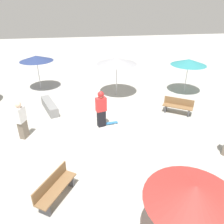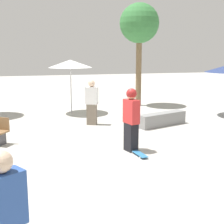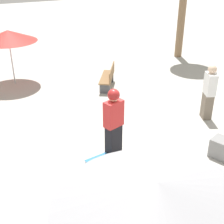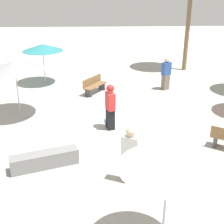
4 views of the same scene
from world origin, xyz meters
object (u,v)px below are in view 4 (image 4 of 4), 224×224
(shade_umbrella_grey, at_px, (14,66))
(concrete_ledge, at_px, (45,160))
(bystander_watching, at_px, (166,74))
(shade_umbrella_teal, at_px, (43,48))
(bench_near, at_px, (94,85))
(skater_main, at_px, (110,105))
(skateboard, at_px, (108,122))
(bystander_far, at_px, (130,156))
(shade_umbrella_white, at_px, (169,160))

(shade_umbrella_grey, bearing_deg, concrete_ledge, 22.27)
(concrete_ledge, xyz_separation_m, bystander_watching, (-7.45, 5.41, 0.63))
(shade_umbrella_teal, bearing_deg, bench_near, 57.62)
(bench_near, height_order, bystander_watching, bystander_watching)
(skater_main, bearing_deg, shade_umbrella_teal, 13.65)
(skateboard, xyz_separation_m, bench_near, (-3.89, -0.59, 0.37))
(skateboard, height_order, bench_near, bench_near)
(shade_umbrella_grey, bearing_deg, bystander_far, 40.42)
(skater_main, distance_m, shade_umbrella_grey, 4.39)
(concrete_ledge, relative_size, shade_umbrella_teal, 0.96)
(skater_main, xyz_separation_m, bench_near, (-4.34, -0.67, -0.58))
(skateboard, height_order, bystander_watching, bystander_watching)
(skater_main, distance_m, bystander_watching, 5.73)
(skateboard, distance_m, bench_near, 3.95)
(shade_umbrella_teal, bearing_deg, concrete_ledge, 8.42)
(shade_umbrella_grey, xyz_separation_m, bystander_far, (5.12, 4.36, -1.36))
(skateboard, bearing_deg, shade_umbrella_white, -179.07)
(concrete_ledge, relative_size, bystander_far, 1.22)
(concrete_ledge, xyz_separation_m, bystander_far, (0.92, 2.64, 0.64))
(shade_umbrella_grey, height_order, bystander_far, shade_umbrella_grey)
(skateboard, relative_size, shade_umbrella_white, 0.33)
(concrete_ledge, relative_size, bystander_watching, 1.23)
(shade_umbrella_teal, relative_size, bystander_watching, 1.28)
(skater_main, xyz_separation_m, concrete_ledge, (2.70, -2.21, -0.75))
(skateboard, xyz_separation_m, bystander_watching, (-4.30, 3.28, 0.83))
(skater_main, relative_size, shade_umbrella_white, 0.74)
(skater_main, distance_m, bystander_far, 3.65)
(bystander_watching, distance_m, bystander_far, 8.82)
(bench_near, relative_size, shade_umbrella_grey, 0.61)
(shade_umbrella_teal, height_order, bystander_far, shade_umbrella_teal)
(concrete_ledge, distance_m, shade_umbrella_grey, 4.96)
(bench_near, relative_size, shade_umbrella_white, 0.63)
(concrete_ledge, distance_m, bystander_far, 2.87)
(skater_main, distance_m, shade_umbrella_white, 6.39)
(skateboard, bearing_deg, skater_main, -177.00)
(skateboard, distance_m, shade_umbrella_teal, 6.95)
(skater_main, distance_m, concrete_ledge, 3.57)
(concrete_ledge, height_order, shade_umbrella_white, shade_umbrella_white)
(bench_near, bearing_deg, skateboard, 42.80)
(bystander_watching, bearing_deg, concrete_ledge, 21.79)
(bench_near, distance_m, shade_umbrella_teal, 3.75)
(concrete_ledge, height_order, bystander_watching, bystander_watching)
(bystander_watching, bearing_deg, skater_main, 23.83)
(concrete_ledge, distance_m, shade_umbrella_white, 5.11)
(shade_umbrella_grey, bearing_deg, shade_umbrella_teal, 174.96)
(shade_umbrella_white, relative_size, bystander_watching, 1.42)
(bystander_far, bearing_deg, shade_umbrella_white, 124.69)
(shade_umbrella_teal, relative_size, bystander_far, 1.27)
(concrete_ledge, xyz_separation_m, shade_umbrella_teal, (-8.84, -1.31, 1.82))
(skateboard, relative_size, concrete_ledge, 0.37)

